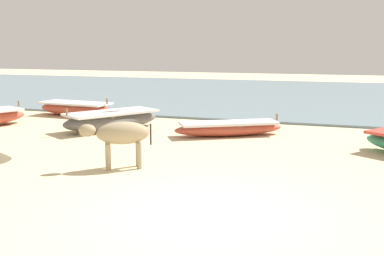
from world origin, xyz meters
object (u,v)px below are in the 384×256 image
Objects in this scene: fishing_boat_1 at (229,128)px; fishing_boat_3 at (112,120)px; fishing_boat_4 at (75,108)px; cow_adult_dun at (120,135)px.

fishing_boat_3 is (-3.67, -0.25, 0.09)m from fishing_boat_1.
fishing_boat_1 is at bearing -12.94° from fishing_boat_4.
cow_adult_dun is (2.51, -4.10, 0.40)m from fishing_boat_3.
cow_adult_dun is at bearing -45.92° from fishing_boat_4.
fishing_boat_1 is 1.00× the size of fishing_boat_4.
fishing_boat_1 is 4.53m from cow_adult_dun.
fishing_boat_1 is 3.68m from fishing_boat_3.
fishing_boat_3 reaches higher than fishing_boat_1.
fishing_boat_4 is 2.22× the size of cow_adult_dun.
cow_adult_dun reaches higher than fishing_boat_1.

